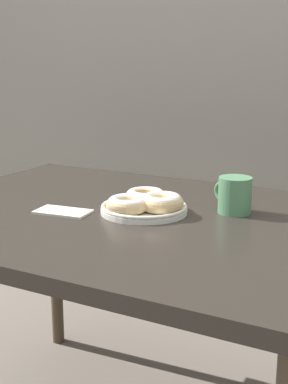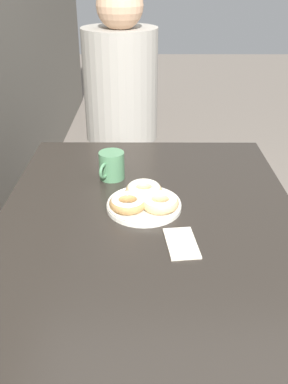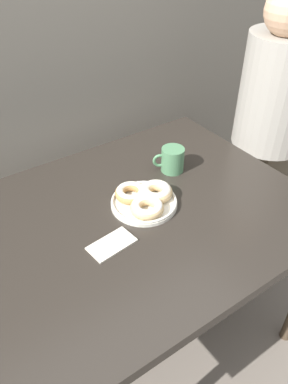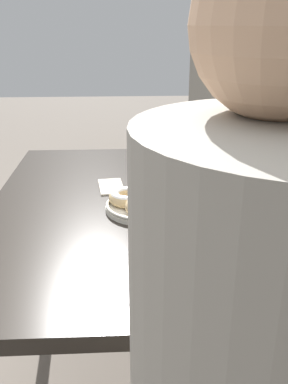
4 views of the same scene
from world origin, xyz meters
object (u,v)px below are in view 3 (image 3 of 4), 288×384
Objects in this scene: napkin at (112,244)px; coffee_mug at (172,159)px; dining_table at (134,227)px; person_figure at (272,129)px; donut_plate at (145,198)px.

coffee_mug is at bearing 28.32° from napkin.
dining_table is 7.90× the size of napkin.
dining_table is 0.90× the size of person_figure.
coffee_mug is at bearing 26.11° from dining_table.
donut_plate is at bearing -172.01° from person_figure.
coffee_mug reaches higher than donut_plate.
dining_table is 0.34m from coffee_mug.
person_figure reaches higher than napkin.
coffee_mug is 0.76× the size of napkin.
person_figure reaches higher than dining_table.
dining_table is 10.42× the size of coffee_mug.
napkin is (-0.14, -0.09, 0.07)m from dining_table.
donut_plate is at bearing 14.77° from dining_table.
coffee_mug is (0.28, 0.14, 0.12)m from dining_table.
napkin is at bearing -152.47° from donut_plate.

